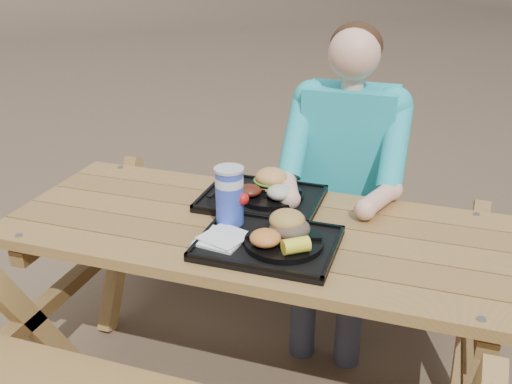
% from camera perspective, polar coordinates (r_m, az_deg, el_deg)
% --- Properties ---
extents(picnic_table, '(1.80, 1.49, 0.75)m').
position_cam_1_polar(picnic_table, '(2.24, -0.00, -11.89)').
color(picnic_table, '#999999').
rests_on(picnic_table, ground).
extents(tray_near, '(0.45, 0.35, 0.02)m').
position_cam_1_polar(tray_near, '(1.90, 1.22, -5.25)').
color(tray_near, black).
rests_on(tray_near, picnic_table).
extents(tray_far, '(0.45, 0.35, 0.02)m').
position_cam_1_polar(tray_far, '(2.21, 0.57, -0.76)').
color(tray_far, black).
rests_on(tray_far, picnic_table).
extents(plate_near, '(0.26, 0.26, 0.02)m').
position_cam_1_polar(plate_near, '(1.87, 2.79, -5.04)').
color(plate_near, black).
rests_on(plate_near, tray_near).
extents(plate_far, '(0.26, 0.26, 0.02)m').
position_cam_1_polar(plate_far, '(2.20, 1.40, -0.29)').
color(plate_far, black).
rests_on(plate_far, tray_far).
extents(napkin_stack, '(0.16, 0.16, 0.02)m').
position_cam_1_polar(napkin_stack, '(1.90, -3.51, -4.64)').
color(napkin_stack, white).
rests_on(napkin_stack, tray_near).
extents(soda_cup, '(0.10, 0.10, 0.20)m').
position_cam_1_polar(soda_cup, '(1.98, -2.67, -0.51)').
color(soda_cup, '#1834B9').
rests_on(soda_cup, tray_near).
extents(condiment_bbq, '(0.05, 0.05, 0.03)m').
position_cam_1_polar(condiment_bbq, '(1.99, 2.44, -2.98)').
color(condiment_bbq, black).
rests_on(condiment_bbq, tray_near).
extents(condiment_mustard, '(0.05, 0.05, 0.03)m').
position_cam_1_polar(condiment_mustard, '(1.97, 4.10, -3.27)').
color(condiment_mustard, gold).
rests_on(condiment_mustard, tray_near).
extents(sandwich, '(0.13, 0.13, 0.13)m').
position_cam_1_polar(sandwich, '(1.86, 3.43, -2.56)').
color(sandwich, '#B88A41').
rests_on(sandwich, plate_near).
extents(mac_cheese, '(0.10, 0.10, 0.05)m').
position_cam_1_polar(mac_cheese, '(1.82, 0.94, -4.62)').
color(mac_cheese, orange).
rests_on(mac_cheese, plate_near).
extents(corn_cob, '(0.12, 0.12, 0.05)m').
position_cam_1_polar(corn_cob, '(1.78, 4.01, -5.36)').
color(corn_cob, '#FFF235').
rests_on(corn_cob, plate_near).
extents(cutlery_far, '(0.04, 0.14, 0.01)m').
position_cam_1_polar(cutlery_far, '(2.26, -3.42, 0.17)').
color(cutlery_far, black).
rests_on(cutlery_far, tray_far).
extents(burger, '(0.13, 0.13, 0.11)m').
position_cam_1_polar(burger, '(2.23, 1.53, 1.90)').
color(burger, '#DF974E').
rests_on(burger, plate_far).
extents(baked_beans, '(0.09, 0.09, 0.04)m').
position_cam_1_polar(baked_beans, '(2.17, -0.67, 0.15)').
color(baked_beans, '#531D10').
rests_on(baked_beans, plate_far).
extents(potato_salad, '(0.10, 0.10, 0.05)m').
position_cam_1_polar(potato_salad, '(2.13, 2.39, -0.04)').
color(potato_salad, beige).
rests_on(potato_salad, plate_far).
extents(diner, '(0.48, 0.84, 1.28)m').
position_cam_1_polar(diner, '(2.55, 8.86, -0.52)').
color(diner, '#19AFAF').
rests_on(diner, ground).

